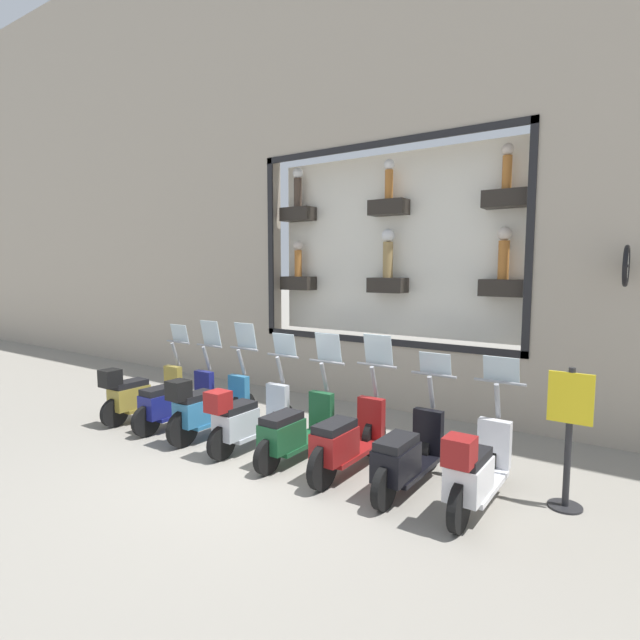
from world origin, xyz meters
name	(u,v)px	position (x,y,z in m)	size (l,w,h in m)	color
ground_plane	(257,466)	(0.00, 0.00, 0.00)	(120.00, 120.00, 0.00)	gray
building_facade	(387,121)	(3.60, 0.00, 5.24)	(1.20, 36.00, 10.28)	#ADA08E
scooter_white_0	(475,469)	(0.39, -2.77, 0.47)	(1.80, 0.61, 1.56)	black
scooter_black_1	(406,456)	(0.45, -1.94, 0.42)	(1.80, 0.60, 1.53)	black
scooter_red_2	(347,440)	(0.46, -1.12, 0.45)	(1.81, 0.60, 1.70)	black
scooter_green_3	(295,430)	(0.45, -0.29, 0.42)	(1.79, 0.60, 1.66)	black
scooter_silver_4	(246,418)	(0.39, 0.53, 0.46)	(1.79, 0.60, 1.59)	black
scooter_teal_5	(207,407)	(0.40, 1.36, 0.49)	(1.81, 0.60, 1.70)	black
scooter_navy_6	(175,401)	(0.45, 2.18, 0.43)	(1.80, 0.61, 1.69)	black
scooter_olive_7	(140,393)	(0.39, 3.01, 0.46)	(1.80, 0.61, 1.57)	black
shop_sign_post	(569,434)	(1.05, -3.55, 0.83)	(0.36, 0.45, 1.56)	#232326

